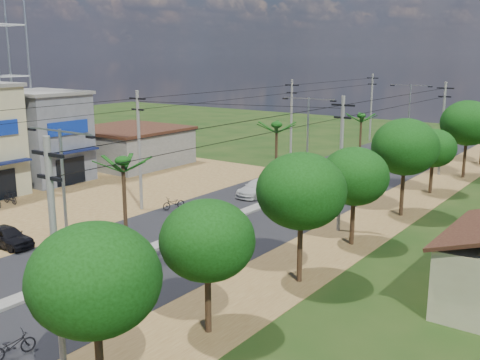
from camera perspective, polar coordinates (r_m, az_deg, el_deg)
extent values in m
plane|color=black|center=(31.06, -16.86, -9.82)|extent=(160.00, 160.00, 0.00)
cube|color=black|center=(41.21, -0.10, -3.61)|extent=(12.00, 110.00, 0.04)
cube|color=#605E56|center=(43.56, 2.22, -2.62)|extent=(1.00, 90.00, 0.18)
cube|color=brown|center=(47.15, -20.28, -2.32)|extent=(18.00, 46.00, 0.04)
cube|color=brown|center=(37.09, 10.63, -5.73)|extent=(5.00, 90.00, 0.03)
cube|color=#4F5157|center=(55.38, -19.54, 4.10)|extent=(8.00, 6.00, 8.00)
cube|color=#605E56|center=(54.96, -19.86, 8.38)|extent=(8.40, 6.40, 0.30)
cube|color=#0F1740|center=(51.98, -16.69, 2.77)|extent=(0.80, 5.40, 0.15)
cube|color=black|center=(52.58, -16.80, 0.87)|extent=(0.10, 3.00, 2.40)
cube|color=navy|center=(51.93, -17.05, 5.08)|extent=(0.12, 4.20, 1.20)
cube|color=#605E56|center=(61.12, -11.14, 3.25)|extent=(10.00, 10.00, 3.60)
cube|color=black|center=(60.83, -11.23, 5.11)|extent=(10.40, 10.40, 0.30)
cylinder|color=black|center=(20.02, -14.16, -16.10)|extent=(0.28, 0.28, 4.20)
ellipsoid|color=black|center=(19.00, -14.55, -9.73)|extent=(4.40, 4.40, 3.74)
cylinder|color=black|center=(24.03, -3.27, -11.09)|extent=(0.28, 0.28, 3.85)
ellipsoid|color=black|center=(23.23, -3.34, -6.12)|extent=(4.00, 4.00, 3.40)
cylinder|color=black|center=(29.09, 6.12, -6.08)|extent=(0.28, 0.28, 4.55)
ellipsoid|color=black|center=(28.36, 6.25, -1.10)|extent=(4.60, 4.60, 3.91)
cylinder|color=black|center=(35.27, 11.39, -3.30)|extent=(0.28, 0.28, 4.06)
ellipsoid|color=black|center=(34.71, 11.55, 0.38)|extent=(4.20, 4.20, 3.57)
cylinder|color=black|center=(42.33, 16.20, -0.39)|extent=(0.28, 0.28, 4.76)
ellipsoid|color=black|center=(41.82, 16.43, 3.24)|extent=(4.80, 4.80, 4.08)
cylinder|color=black|center=(50.01, 18.88, 0.74)|extent=(0.28, 0.28, 3.64)
ellipsoid|color=black|center=(49.64, 19.05, 3.09)|extent=(3.80, 3.80, 3.23)
cylinder|color=black|center=(57.34, 21.89, 2.61)|extent=(0.28, 0.28, 4.90)
ellipsoid|color=black|center=(56.96, 22.13, 5.39)|extent=(5.00, 5.00, 4.25)
cylinder|color=black|center=(32.52, -11.60, -3.09)|extent=(0.22, 0.22, 5.80)
cylinder|color=black|center=(44.51, 3.69, 1.68)|extent=(0.22, 0.22, 6.20)
cylinder|color=black|center=(58.54, 12.11, 3.74)|extent=(0.22, 0.22, 5.50)
cylinder|color=gray|center=(29.80, -17.35, -2.68)|extent=(0.16, 0.16, 8.00)
cube|color=gray|center=(28.09, -16.40, 4.60)|extent=(2.40, 0.08, 0.08)
cube|color=gray|center=(30.01, -19.23, 4.90)|extent=(2.40, 0.08, 0.08)
cube|color=black|center=(27.25, -14.96, 4.24)|extent=(0.50, 0.18, 0.12)
cube|color=black|center=(30.93, -20.39, 4.84)|extent=(0.50, 0.18, 0.12)
cylinder|color=gray|center=(48.60, 6.86, 3.63)|extent=(0.16, 0.16, 8.00)
cube|color=gray|center=(47.57, 8.26, 8.12)|extent=(2.40, 0.08, 0.08)
cube|color=gray|center=(48.73, 5.74, 8.30)|extent=(2.40, 0.08, 0.08)
cube|color=black|center=(47.08, 9.45, 7.91)|extent=(0.50, 0.18, 0.12)
cube|color=black|center=(49.30, 4.62, 8.25)|extent=(0.50, 0.18, 0.12)
cylinder|color=gray|center=(71.31, 16.78, 6.07)|extent=(0.16, 0.16, 8.00)
cube|color=gray|center=(70.62, 17.91, 9.12)|extent=(2.40, 0.08, 0.08)
cube|color=gray|center=(71.40, 16.06, 9.27)|extent=(2.40, 0.08, 0.08)
cube|color=black|center=(70.29, 18.76, 8.96)|extent=(0.50, 0.18, 0.12)
cube|color=black|center=(71.79, 15.22, 9.25)|extent=(0.50, 0.18, 0.12)
cylinder|color=#605E56|center=(42.50, -10.18, 2.89)|extent=(0.24, 0.24, 9.00)
cube|color=black|center=(42.03, -10.39, 8.14)|extent=(1.60, 0.12, 0.12)
cube|color=black|center=(42.09, -10.34, 7.05)|extent=(1.20, 0.12, 0.12)
cylinder|color=#605E56|center=(59.71, 5.23, 5.84)|extent=(0.24, 0.24, 9.00)
cube|color=black|center=(59.37, 5.30, 9.58)|extent=(1.60, 0.12, 0.12)
cube|color=black|center=(59.42, 5.29, 8.81)|extent=(1.20, 0.12, 0.12)
cylinder|color=#605E56|center=(78.41, 13.18, 7.20)|extent=(0.24, 0.24, 9.00)
cube|color=black|center=(78.15, 13.32, 10.05)|extent=(1.60, 0.12, 0.12)
cube|color=black|center=(78.19, 13.29, 9.46)|extent=(1.20, 0.12, 0.12)
cylinder|color=#605E56|center=(20.49, -18.17, -8.28)|extent=(0.24, 0.24, 9.00)
cube|color=black|center=(19.48, -18.96, 2.51)|extent=(1.60, 0.12, 0.12)
cube|color=black|center=(19.63, -18.79, 0.21)|extent=(1.20, 0.12, 0.12)
cylinder|color=#605E56|center=(37.24, 10.19, 1.51)|extent=(0.24, 0.24, 9.00)
cube|color=black|center=(36.69, 10.43, 7.49)|extent=(1.60, 0.12, 0.12)
cube|color=black|center=(36.77, 10.38, 6.25)|extent=(1.20, 0.12, 0.12)
cylinder|color=#605E56|center=(57.64, 19.85, 4.89)|extent=(0.24, 0.24, 9.00)
cube|color=black|center=(57.28, 20.14, 8.75)|extent=(1.60, 0.12, 0.12)
cube|color=black|center=(57.33, 20.08, 7.96)|extent=(1.20, 0.12, 0.12)
imported|color=#ACB0B5|center=(35.54, -3.95, -5.22)|extent=(2.24, 4.36, 1.37)
imported|color=#AEAEAA|center=(46.69, 1.80, -0.85)|extent=(1.91, 4.56, 1.32)
imported|color=black|center=(37.36, -22.57, -5.35)|extent=(3.87, 1.68, 1.30)
imported|color=black|center=(24.43, -22.12, -15.40)|extent=(0.97, 1.94, 0.97)
imported|color=black|center=(42.98, -6.75, -2.39)|extent=(1.22, 1.89, 0.94)
imported|color=black|center=(58.23, 6.68, 1.65)|extent=(0.71, 1.75, 1.02)
imported|color=black|center=(47.83, -22.33, -1.68)|extent=(1.67, 0.51, 1.00)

